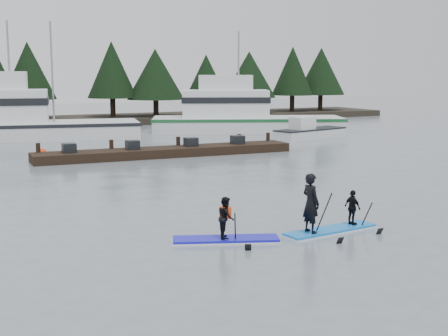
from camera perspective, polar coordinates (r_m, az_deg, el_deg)
name	(u,v)px	position (r m, az deg, el deg)	size (l,w,h in m)	color
ground	(311,230)	(19.34, 7.99, -5.67)	(160.00, 160.00, 0.00)	slate
far_shore	(46,122)	(58.56, -15.95, 4.08)	(70.00, 8.00, 0.60)	#2D281E
treeline	(46,125)	(58.58, -15.94, 3.78)	(60.00, 4.00, 8.00)	black
fishing_boat_large	(17,129)	(47.19, -18.42, 3.38)	(16.79, 7.86, 9.31)	silver
fishing_boat_medium	(242,124)	(50.22, 1.67, 4.06)	(15.52, 10.01, 8.89)	silver
skiff	(310,133)	(45.81, 7.91, 3.15)	(5.93, 1.78, 0.69)	silver
floating_dock	(167,152)	(35.84, -5.27, 1.48)	(15.01, 2.00, 0.50)	black
buoy_c	(248,134)	(48.60, 2.17, 3.14)	(0.53, 0.53, 0.53)	#F5350C
buoy_b	(42,155)	(37.55, -16.28, 1.11)	(0.53, 0.53, 0.53)	#F5350C
paddleboard_solo	(226,227)	(17.84, 0.18, -5.41)	(3.08, 1.81, 1.79)	#1615CD
paddleboard_duo	(325,212)	(18.92, 9.22, -3.95)	(3.19, 1.31, 2.41)	blue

